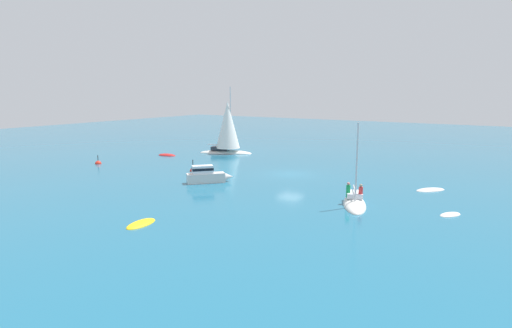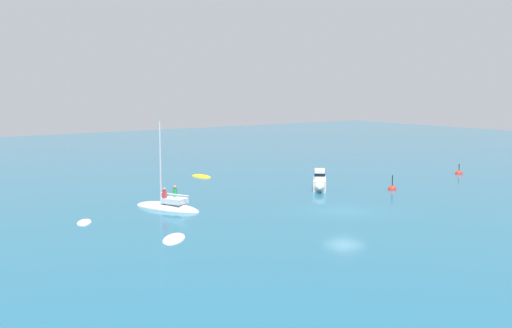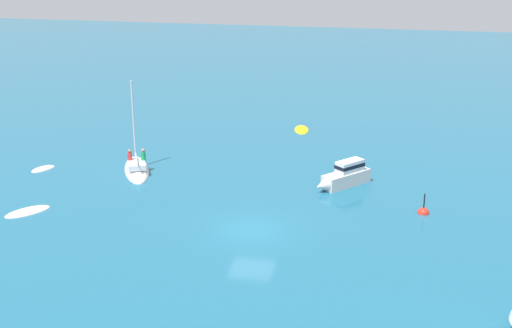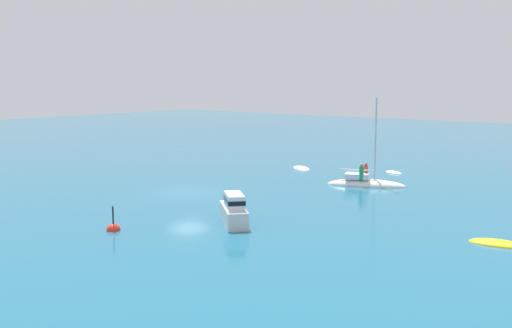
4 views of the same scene
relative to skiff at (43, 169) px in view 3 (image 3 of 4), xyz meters
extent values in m
plane|color=#1E607F|center=(-16.49, 7.16, 0.00)|extent=(160.00, 160.00, 0.00)
ellipsoid|color=silver|center=(0.00, 0.00, 0.00)|extent=(1.68, 2.03, 0.35)
ellipsoid|color=silver|center=(-6.59, -1.01, 0.00)|extent=(3.77, 5.82, 0.94)
cube|color=silver|center=(-6.86, -0.39, 0.66)|extent=(1.75, 2.01, 0.38)
cylinder|color=silver|center=(-6.37, -1.53, 3.40)|extent=(0.13, 0.13, 5.85)
cylinder|color=silver|center=(-6.87, -0.37, 1.10)|extent=(1.10, 2.36, 0.11)
cylinder|color=red|center=(-6.24, -0.75, 0.93)|extent=(0.32, 0.32, 0.92)
sphere|color=gray|center=(-6.24, -0.75, 1.52)|extent=(0.24, 0.24, 0.24)
cylinder|color=#19994C|center=(-7.18, -0.90, 0.96)|extent=(0.32, 0.32, 0.97)
sphere|color=tan|center=(-7.18, -0.90, 1.56)|extent=(0.24, 0.24, 0.24)
ellipsoid|color=silver|center=(-2.71, 7.26, 0.00)|extent=(2.73, 2.95, 0.37)
ellipsoid|color=yellow|center=(-16.65, -13.17, 0.00)|extent=(1.57, 2.72, 0.42)
cube|color=silver|center=(-21.22, -0.94, 0.46)|extent=(3.16, 3.38, 0.91)
cone|color=silver|center=(-19.78, 0.68, 0.46)|extent=(1.27, 1.27, 0.91)
cube|color=silver|center=(-21.41, -1.16, 1.29)|extent=(1.93, 2.02, 0.75)
cube|color=black|center=(-21.41, -1.16, 1.33)|extent=(1.99, 2.08, 0.24)
sphere|color=red|center=(-26.13, 2.87, 0.00)|extent=(0.72, 0.72, 0.72)
cylinder|color=black|center=(-26.13, 2.87, 0.80)|extent=(0.08, 0.08, 0.89)
camera|label=1|loc=(4.27, -31.79, 8.64)|focal=30.18mm
camera|label=2|loc=(14.05, 38.94, 9.00)|focal=43.74mm
camera|label=3|loc=(-23.67, 42.58, 16.62)|focal=48.96mm
camera|label=4|loc=(-44.63, -21.05, 7.59)|focal=41.78mm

